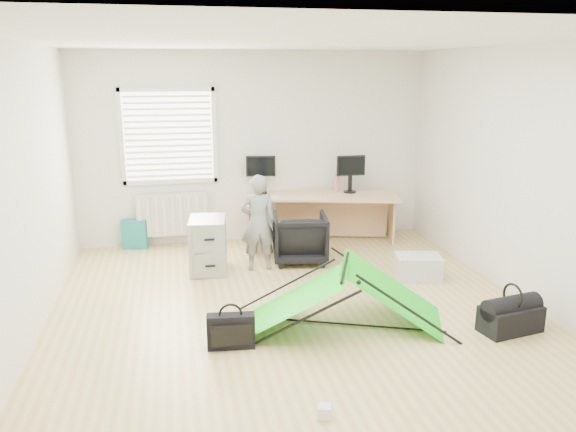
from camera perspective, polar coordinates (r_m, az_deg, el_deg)
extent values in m
plane|color=tan|center=(5.85, 0.80, -10.02)|extent=(5.50, 5.50, 0.00)
cube|color=silver|center=(8.10, -3.38, 6.92)|extent=(5.00, 0.02, 2.70)
cube|color=silver|center=(7.95, -12.04, 7.93)|extent=(1.20, 0.06, 1.20)
cube|color=silver|center=(8.11, -11.62, 0.16)|extent=(1.00, 0.12, 0.60)
cube|color=tan|center=(8.04, 3.55, -0.36)|extent=(2.21, 1.17, 0.72)
cube|color=#929396|center=(7.01, -8.12, -2.94)|extent=(0.50, 0.63, 0.68)
cube|color=black|center=(8.01, -2.79, 3.71)|extent=(0.43, 0.15, 0.40)
cube|color=black|center=(8.11, 6.33, 3.76)|extent=(0.42, 0.10, 0.40)
cube|color=beige|center=(7.76, -2.41, 1.92)|extent=(0.44, 0.21, 0.02)
cylinder|color=#C76F7E|center=(8.18, 5.00, 3.38)|extent=(0.09, 0.09, 0.25)
imported|color=black|center=(7.30, 1.21, -2.23)|extent=(0.77, 0.79, 0.64)
imported|color=slate|center=(6.93, -3.05, -0.70)|extent=(0.45, 0.30, 1.21)
cube|color=silver|center=(6.93, 13.04, -5.08)|extent=(0.59, 0.47, 0.29)
cube|color=#1E7E7D|center=(8.15, -15.31, -1.79)|extent=(0.36, 0.21, 0.41)
cube|color=black|center=(5.19, -5.81, -11.56)|extent=(0.44, 0.17, 0.32)
cube|color=silver|center=(4.31, 3.69, -19.23)|extent=(0.12, 0.12, 0.10)
cube|color=black|center=(5.87, 21.66, -9.69)|extent=(0.63, 0.40, 0.25)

